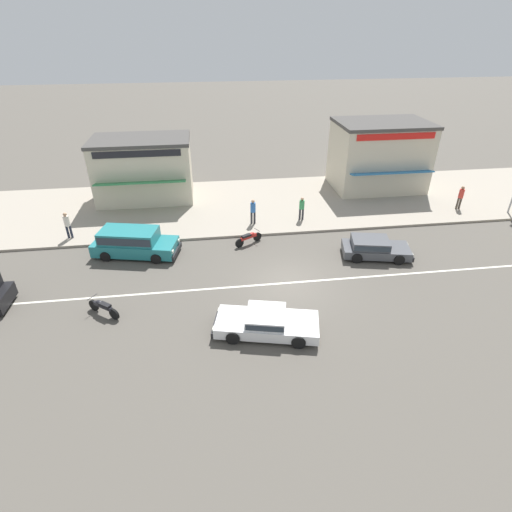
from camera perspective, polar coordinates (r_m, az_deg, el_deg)
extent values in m
plane|color=#544F47|center=(20.91, 4.77, -3.84)|extent=(160.00, 160.00, 0.00)
cube|color=silver|center=(20.91, 4.77, -3.83)|extent=(50.40, 0.14, 0.01)
cube|color=#9E9384|center=(29.86, 0.70, 7.51)|extent=(68.00, 10.00, 0.15)
cube|color=teal|center=(24.12, -16.81, 1.32)|extent=(5.01, 2.85, 0.70)
cube|color=teal|center=(23.91, -17.71, 2.81)|extent=(3.48, 2.33, 0.70)
cube|color=#28333D|center=(23.91, -17.71, 2.81)|extent=(3.36, 2.34, 0.45)
cube|color=black|center=(23.46, -11.24, 0.65)|extent=(0.52, 1.81, 0.28)
cube|color=white|center=(23.84, -11.00, 2.19)|extent=(0.13, 0.25, 0.14)
cube|color=white|center=(22.75, -11.82, 0.63)|extent=(0.13, 0.25, 0.14)
cylinder|color=black|center=(24.47, -12.85, 1.77)|extent=(0.63, 0.35, 0.60)
cylinder|color=black|center=(23.02, -14.06, -0.36)|extent=(0.63, 0.35, 0.60)
cylinder|color=black|center=(25.49, -19.14, 1.99)|extent=(0.63, 0.35, 0.60)
cylinder|color=black|center=(24.10, -20.67, -0.03)|extent=(0.63, 0.35, 0.60)
cube|color=#47494F|center=(23.97, 16.72, 0.84)|extent=(4.02, 2.47, 0.48)
cube|color=#47494F|center=(23.67, 16.00, 1.86)|extent=(2.34, 1.95, 0.46)
cube|color=#28333D|center=(23.67, 16.00, 1.86)|extent=(2.26, 1.96, 0.29)
cube|color=black|center=(24.51, 21.06, 0.43)|extent=(0.47, 1.67, 0.28)
cube|color=white|center=(24.91, 20.76, 1.54)|extent=(0.13, 0.25, 0.14)
cube|color=white|center=(23.91, 21.42, 0.14)|extent=(0.13, 0.25, 0.14)
cylinder|color=black|center=(24.99, 18.96, 1.44)|extent=(0.63, 0.34, 0.60)
cylinder|color=black|center=(23.62, 19.76, -0.49)|extent=(0.63, 0.34, 0.60)
cylinder|color=black|center=(24.49, 13.71, 1.69)|extent=(0.63, 0.34, 0.60)
cylinder|color=black|center=(23.09, 14.22, -0.27)|extent=(0.63, 0.34, 0.60)
cylinder|color=black|center=(23.34, -32.74, -4.36)|extent=(0.60, 0.23, 0.60)
cube|color=white|center=(17.59, 1.59, -9.74)|extent=(4.72, 2.76, 0.48)
cube|color=white|center=(17.31, 1.43, -8.60)|extent=(1.98, 1.95, 0.42)
cube|color=#28333D|center=(17.31, 1.43, -8.60)|extent=(1.93, 1.97, 0.27)
cube|color=black|center=(17.91, -5.76, -9.49)|extent=(0.52, 1.74, 0.28)
cube|color=white|center=(17.30, -6.08, -10.31)|extent=(0.13, 0.25, 0.14)
cube|color=white|center=(18.25, -5.33, -7.74)|extent=(0.13, 0.25, 0.14)
cylinder|color=black|center=(17.14, -3.30, -11.55)|extent=(0.63, 0.35, 0.60)
cylinder|color=black|center=(18.43, -2.52, -8.01)|extent=(0.63, 0.35, 0.60)
cylinder|color=black|center=(17.01, 6.09, -12.11)|extent=(0.63, 0.35, 0.60)
cylinder|color=black|center=(18.31, 6.12, -8.49)|extent=(0.63, 0.35, 0.60)
cylinder|color=black|center=(20.32, -22.15, -6.54)|extent=(0.51, 0.42, 0.56)
cylinder|color=black|center=(19.43, -19.60, -7.83)|extent=(0.51, 0.42, 0.56)
cube|color=black|center=(19.75, -21.01, -6.71)|extent=(0.98, 0.79, 0.18)
cube|color=black|center=(19.56, -20.76, -6.55)|extent=(0.62, 0.55, 0.12)
ellipsoid|color=black|center=(19.84, -21.52, -6.21)|extent=(0.46, 0.43, 0.22)
cylinder|color=#232326|center=(20.02, -22.37, -5.43)|extent=(0.36, 0.47, 0.03)
cylinder|color=black|center=(24.64, 0.20, 2.76)|extent=(0.54, 0.36, 0.56)
cylinder|color=black|center=(23.95, -2.37, 1.85)|extent=(0.54, 0.36, 0.56)
cube|color=red|center=(24.19, -1.07, 2.73)|extent=(1.07, 0.69, 0.18)
cube|color=black|center=(24.04, -1.40, 2.91)|extent=(0.65, 0.51, 0.12)
ellipsoid|color=red|center=(24.26, -0.62, 3.14)|extent=(0.47, 0.41, 0.22)
cylinder|color=#232326|center=(24.39, 0.14, 3.78)|extent=(0.30, 0.50, 0.03)
cylinder|color=#333338|center=(26.43, -0.64, 5.48)|extent=(0.14, 0.14, 0.84)
cylinder|color=#333338|center=(26.45, -0.21, 5.51)|extent=(0.14, 0.14, 0.84)
cylinder|color=#336BB7|center=(26.14, -0.43, 6.95)|extent=(0.34, 0.34, 0.63)
sphere|color=tan|center=(25.97, -0.44, 7.82)|extent=(0.23, 0.23, 0.23)
cylinder|color=#4C4238|center=(32.04, 26.83, 6.74)|extent=(0.14, 0.14, 0.84)
cylinder|color=#4C4238|center=(32.15, 27.13, 6.74)|extent=(0.14, 0.14, 0.84)
cylinder|color=#D63D33|center=(31.85, 27.29, 7.93)|extent=(0.34, 0.34, 0.63)
sphere|color=#997051|center=(31.71, 27.47, 8.64)|extent=(0.23, 0.23, 0.23)
cylinder|color=#333338|center=(27.15, 6.28, 5.95)|extent=(0.14, 0.14, 0.79)
cylinder|color=#333338|center=(27.20, 6.69, 5.97)|extent=(0.14, 0.14, 0.79)
cylinder|color=#389956|center=(26.90, 6.57, 7.31)|extent=(0.34, 0.34, 0.59)
sphere|color=tan|center=(26.74, 6.62, 8.10)|extent=(0.21, 0.21, 0.21)
cylinder|color=#232838|center=(27.20, -25.31, 3.14)|extent=(0.14, 0.14, 0.84)
cylinder|color=#232838|center=(27.14, -24.91, 3.18)|extent=(0.14, 0.14, 0.84)
cylinder|color=silver|center=(26.87, -25.45, 4.55)|extent=(0.34, 0.34, 0.63)
sphere|color=tan|center=(26.71, -25.65, 5.38)|extent=(0.23, 0.23, 0.23)
cube|color=beige|center=(33.55, 17.10, 13.39)|extent=(6.82, 4.65, 4.88)
cube|color=#474442|center=(32.94, 17.80, 17.63)|extent=(6.95, 4.74, 0.24)
cube|color=#286BA3|center=(31.37, 18.87, 11.19)|extent=(6.14, 0.90, 0.28)
cube|color=red|center=(30.97, 19.42, 15.80)|extent=(5.80, 0.08, 0.44)
cube|color=beige|center=(31.15, -15.70, 11.69)|extent=(6.83, 4.12, 4.24)
cube|color=#474442|center=(30.53, -16.30, 15.66)|extent=(6.97, 4.21, 0.24)
cube|color=#33844C|center=(28.91, -16.18, 10.03)|extent=(6.15, 0.90, 0.28)
cube|color=black|center=(28.65, -16.66, 13.79)|extent=(5.81, 0.08, 0.44)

